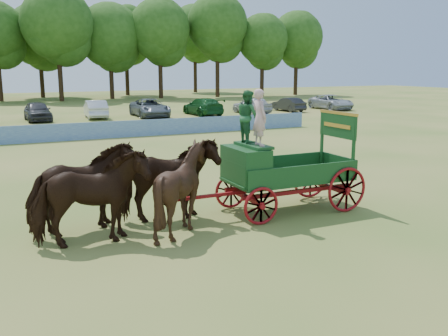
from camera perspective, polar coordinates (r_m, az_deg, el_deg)
ground at (r=16.46m, az=9.42°, el=-4.08°), size 160.00×160.00×0.00m
horse_lead_left at (r=12.69m, az=-15.03°, el=-3.42°), size 2.85×1.33×2.39m
horse_lead_right at (r=13.75m, az=-15.88°, el=-2.33°), size 3.07×1.97×2.39m
horse_wheel_left at (r=13.31m, az=-4.82°, el=-2.36°), size 2.19×1.96×2.40m
horse_wheel_right at (r=14.31m, az=-6.38°, el=-1.41°), size 2.93×1.54×2.39m
farm_dray at (r=14.97m, az=4.99°, el=0.96°), size 6.00×2.00×3.76m
sponsor_banner at (r=32.24m, az=-10.68°, el=4.44°), size 26.00×0.08×1.05m
parked_cars at (r=43.76m, az=-13.46°, el=6.46°), size 51.85×7.06×1.62m
treeline at (r=72.75m, az=-23.65°, el=14.53°), size 86.94×23.75×14.89m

